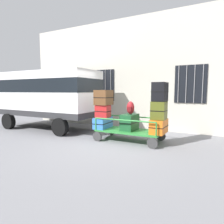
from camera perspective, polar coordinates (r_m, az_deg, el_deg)
The scene contains 13 objects.
ground_plane at distance 6.59m, azimuth -0.99°, elevation -9.04°, with size 40.00×40.00×0.00m, color gray.
building_wall at distance 9.08m, azimuth 7.98°, elevation 10.97°, with size 12.00×0.38×5.00m.
van at distance 9.38m, azimuth -18.38°, elevation 5.03°, with size 4.84×1.97×2.57m.
luggage_cart at distance 6.81m, azimuth 5.04°, elevation -5.82°, with size 2.27×1.12×0.38m.
cart_railing at distance 6.74m, azimuth 5.07°, elevation -2.36°, with size 2.17×0.98×0.43m.
suitcase_left_bottom at distance 7.18m, azimuth -2.62°, elevation -3.10°, with size 0.47×0.89×0.40m.
suitcase_left_middle at distance 7.12m, azimuth -2.67°, elevation 0.24°, with size 0.51×0.39×0.45m.
suitcase_left_top at distance 7.13m, azimuth -2.48°, elevation 4.26°, with size 0.55×0.59×0.55m.
suitcase_midleft_bottom at distance 6.78m, azimuth 5.16°, elevation -2.97°, with size 0.49×0.73×0.56m.
suitcase_center_bottom at distance 6.44m, azimuth 13.52°, elevation -4.07°, with size 0.46×0.79×0.46m.
suitcase_center_middle at distance 6.35m, azimuth 13.58°, elevation 0.45°, with size 0.45×0.54×0.57m.
suitcase_center_top at distance 6.37m, azimuth 13.83°, elevation 5.75°, with size 0.43×0.58×0.60m.
backpack at distance 6.68m, azimuth 5.41°, elevation 1.23°, with size 0.27×0.22×0.44m.
Camera 1 is at (3.02, -5.59, 1.73)m, focal length 31.28 mm.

